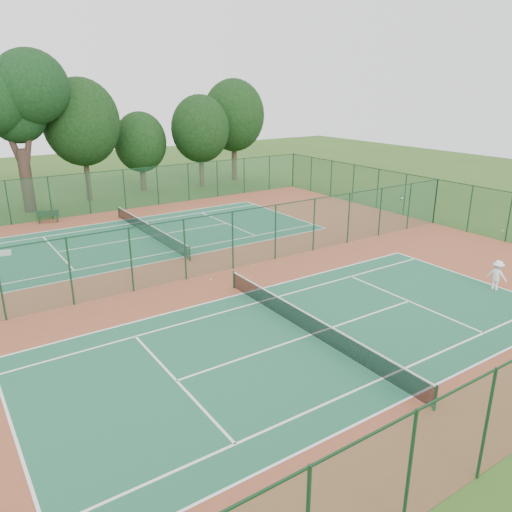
# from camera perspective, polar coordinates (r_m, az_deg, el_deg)

# --- Properties ---
(ground) EXTENTS (120.00, 120.00, 0.00)m
(ground) POSITION_cam_1_polar(r_m,az_deg,el_deg) (28.91, -5.23, -2.03)
(ground) COLOR #2E5119
(ground) RESTS_ON ground
(red_pad) EXTENTS (40.00, 36.00, 0.01)m
(red_pad) POSITION_cam_1_polar(r_m,az_deg,el_deg) (28.90, -5.23, -2.02)
(red_pad) COLOR brown
(red_pad) RESTS_ON ground
(court_near) EXTENTS (23.77, 10.97, 0.01)m
(court_near) POSITION_cam_1_polar(r_m,az_deg,el_deg) (22.10, 6.28, -8.95)
(court_near) COLOR #1C593D
(court_near) RESTS_ON red_pad
(court_far) EXTENTS (23.77, 10.97, 0.01)m
(court_far) POSITION_cam_1_polar(r_m,az_deg,el_deg) (36.66, -12.06, 2.22)
(court_far) COLOR #1C5A40
(court_far) RESTS_ON red_pad
(fence_north) EXTENTS (40.00, 0.09, 3.50)m
(fence_north) POSITION_cam_1_polar(r_m,az_deg,el_deg) (44.52, -16.67, 7.09)
(fence_north) COLOR #194C30
(fence_north) RESTS_ON ground
(fence_east) EXTENTS (0.09, 36.00, 3.50)m
(fence_east) POSITION_cam_1_polar(r_m,az_deg,el_deg) (41.41, 19.82, 5.91)
(fence_east) COLOR #174529
(fence_east) RESTS_ON ground
(fence_divider) EXTENTS (40.00, 0.09, 3.50)m
(fence_divider) POSITION_cam_1_polar(r_m,az_deg,el_deg) (28.33, -5.34, 1.30)
(fence_divider) COLOR #1A5035
(fence_divider) RESTS_ON ground
(tennis_net_near) EXTENTS (0.10, 12.90, 0.97)m
(tennis_net_near) POSITION_cam_1_polar(r_m,az_deg,el_deg) (21.86, 6.33, -7.72)
(tennis_net_near) COLOR #163C24
(tennis_net_near) RESTS_ON ground
(tennis_net_far) EXTENTS (0.10, 12.90, 0.97)m
(tennis_net_far) POSITION_cam_1_polar(r_m,az_deg,el_deg) (36.52, -12.12, 3.01)
(tennis_net_far) COLOR #15391C
(tennis_net_far) RESTS_ON ground
(player_near) EXTENTS (0.79, 1.15, 1.63)m
(player_near) POSITION_cam_1_polar(r_m,az_deg,el_deg) (29.16, 25.83, -2.00)
(player_near) COLOR white
(player_near) RESTS_ON court_near
(bench) EXTENTS (1.73, 0.89, 1.03)m
(bench) POSITION_cam_1_polar(r_m,az_deg,el_deg) (42.62, -22.69, 4.22)
(bench) COLOR black
(bench) RESTS_ON red_pad
(kit_bag) EXTENTS (0.93, 0.53, 0.33)m
(kit_bag) POSITION_cam_1_polar(r_m,az_deg,el_deg) (35.61, -26.87, 0.30)
(kit_bag) COLOR silver
(kit_bag) RESTS_ON red_pad
(stray_ball_a) EXTENTS (0.07, 0.07, 0.07)m
(stray_ball_a) POSITION_cam_1_polar(r_m,az_deg,el_deg) (27.93, -5.22, -2.70)
(stray_ball_a) COLOR #D1DD33
(stray_ball_a) RESTS_ON red_pad
(stray_ball_b) EXTENTS (0.07, 0.07, 0.07)m
(stray_ball_b) POSITION_cam_1_polar(r_m,az_deg,el_deg) (30.37, 2.49, -0.82)
(stray_ball_b) COLOR #C4D030
(stray_ball_b) RESTS_ON red_pad
(stray_ball_c) EXTENTS (0.07, 0.07, 0.07)m
(stray_ball_c) POSITION_cam_1_polar(r_m,az_deg,el_deg) (30.00, -0.33, -1.06)
(stray_ball_c) COLOR yellow
(stray_ball_c) RESTS_ON red_pad
(big_tree) EXTENTS (8.58, 6.28, 13.18)m
(big_tree) POSITION_cam_1_polar(r_m,az_deg,el_deg) (46.35, -25.83, 15.96)
(big_tree) COLOR #31211B
(big_tree) RESTS_ON ground
(evergreen_row) EXTENTS (39.00, 5.00, 12.00)m
(evergreen_row) POSITION_cam_1_polar(r_m,az_deg,el_deg) (50.89, -18.14, 6.33)
(evergreen_row) COLOR black
(evergreen_row) RESTS_ON ground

